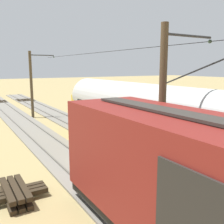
{
  "coord_description": "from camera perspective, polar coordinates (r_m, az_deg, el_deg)",
  "views": [
    {
      "loc": [
        7.02,
        10.49,
        5.21
      ],
      "look_at": [
        -1.25,
        -3.24,
        2.4
      ],
      "focal_mm": 41.41,
      "sensor_mm": 36.0,
      "label": 1
    }
  ],
  "objects": [
    {
      "name": "catenary_pole_mid_near",
      "position": [
        9.95,
        11.28,
        0.12
      ],
      "size": [
        2.69,
        0.28,
        6.78
      ],
      "color": "#4C3D28",
      "rests_on": "ground"
    },
    {
      "name": "track_streetcar_siding",
      "position": [
        14.99,
        8.41,
        -10.27
      ],
      "size": [
        2.8,
        80.0,
        0.18
      ],
      "color": "slate",
      "rests_on": "ground"
    },
    {
      "name": "track_adjacent_siding",
      "position": [
        12.97,
        -5.84,
        -13.51
      ],
      "size": [
        2.8,
        80.0,
        0.18
      ],
      "color": "slate",
      "rests_on": "ground"
    },
    {
      "name": "catenary_pole_foreground",
      "position": [
        27.68,
        -17.26,
        6.06
      ],
      "size": [
        2.69,
        0.28,
        6.78
      ],
      "color": "#4C3D28",
      "rests_on": "ground"
    },
    {
      "name": "ground_plane",
      "position": [
        13.65,
        2.57,
        -12.49
      ],
      "size": [
        220.0,
        220.0,
        0.0
      ],
      "primitive_type": "plane",
      "color": "#9E8956"
    },
    {
      "name": "overhead_wire_run",
      "position": [
        12.02,
        18.02,
        14.37
      ],
      "size": [
        2.48,
        43.18,
        0.18
      ],
      "color": "black",
      "rests_on": "ground"
    },
    {
      "name": "vintage_streetcar",
      "position": [
        15.36,
        5.61,
        -1.18
      ],
      "size": [
        2.65,
        16.23,
        5.63
      ],
      "color": "gold",
      "rests_on": "ground"
    },
    {
      "name": "spare_tie_stack",
      "position": [
        11.4,
        -20.55,
        -16.4
      ],
      "size": [
        2.4,
        2.4,
        0.54
      ],
      "color": "#2D2316",
      "rests_on": "ground"
    },
    {
      "name": "switch_stand",
      "position": [
        26.04,
        -7.08,
        -0.09
      ],
      "size": [
        0.5,
        0.3,
        1.24
      ],
      "color": "black",
      "rests_on": "ground"
    }
  ]
}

